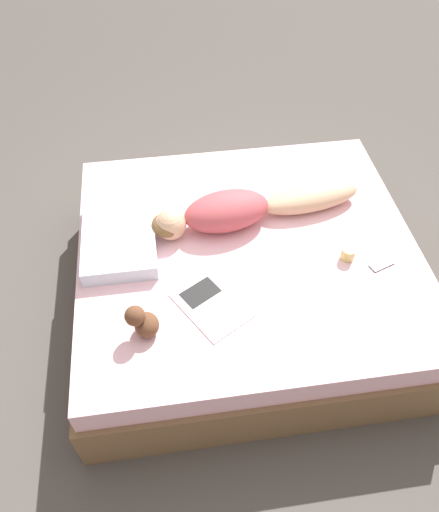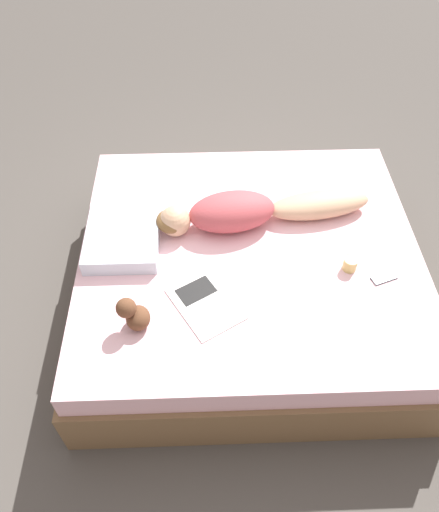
{
  "view_description": "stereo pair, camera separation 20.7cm",
  "coord_description": "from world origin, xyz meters",
  "px_view_note": "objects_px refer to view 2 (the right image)",
  "views": [
    {
      "loc": [
        -2.01,
        0.46,
        2.77
      ],
      "look_at": [
        -0.1,
        0.19,
        0.58
      ],
      "focal_mm": 35.0,
      "sensor_mm": 36.0,
      "label": 1
    },
    {
      "loc": [
        -2.02,
        0.26,
        2.77
      ],
      "look_at": [
        -0.1,
        0.19,
        0.58
      ],
      "focal_mm": 35.0,
      "sensor_mm": 36.0,
      "label": 2
    }
  ],
  "objects_px": {
    "person": "(251,211)",
    "coffee_mug": "(350,264)",
    "open_magazine": "(205,303)",
    "cell_phone": "(384,278)"
  },
  "relations": [
    {
      "from": "person",
      "to": "coffee_mug",
      "type": "relative_size",
      "value": 12.3
    },
    {
      "from": "person",
      "to": "cell_phone",
      "type": "bearing_deg",
      "value": -132.03
    },
    {
      "from": "cell_phone",
      "to": "person",
      "type": "bearing_deg",
      "value": 36.92
    },
    {
      "from": "person",
      "to": "open_magazine",
      "type": "xyz_separation_m",
      "value": [
        -0.63,
        0.3,
        -0.09
      ]
    },
    {
      "from": "open_magazine",
      "to": "coffee_mug",
      "type": "relative_size",
      "value": 4.49
    },
    {
      "from": "person",
      "to": "coffee_mug",
      "type": "height_order",
      "value": "person"
    },
    {
      "from": "coffee_mug",
      "to": "person",
      "type": "bearing_deg",
      "value": 53.73
    },
    {
      "from": "person",
      "to": "cell_phone",
      "type": "distance_m",
      "value": 0.89
    },
    {
      "from": "open_magazine",
      "to": "cell_phone",
      "type": "height_order",
      "value": "same"
    },
    {
      "from": "person",
      "to": "cell_phone",
      "type": "xyz_separation_m",
      "value": [
        -0.49,
        -0.73,
        -0.09
      ]
    }
  ]
}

